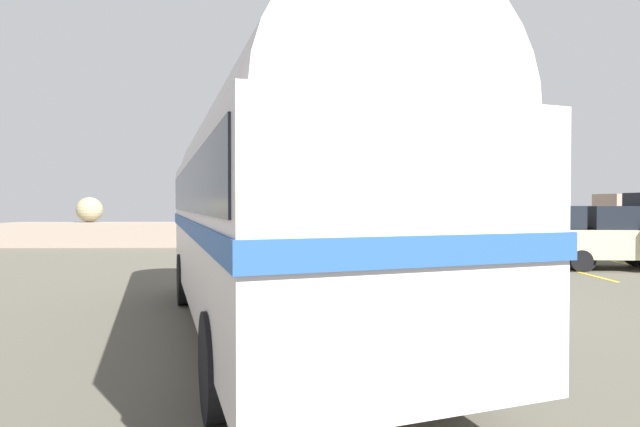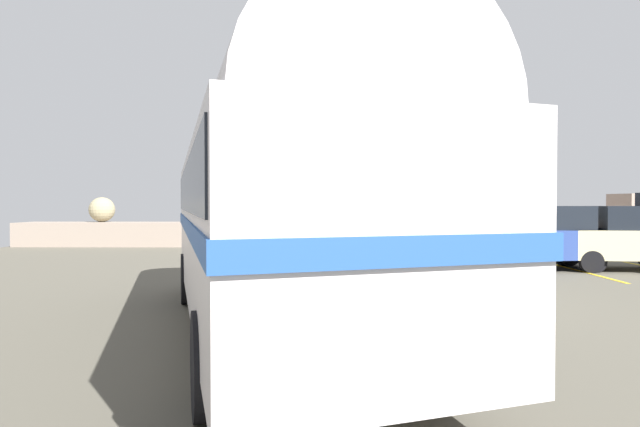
{
  "view_description": "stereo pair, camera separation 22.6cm",
  "coord_description": "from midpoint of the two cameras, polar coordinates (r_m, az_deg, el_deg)",
  "views": [
    {
      "loc": [
        -1.82,
        -10.31,
        1.92
      ],
      "look_at": [
        -1.69,
        -2.68,
        1.78
      ],
      "focal_mm": 27.04,
      "sensor_mm": 36.0,
      "label": 1
    },
    {
      "loc": [
        -1.59,
        -10.31,
        1.92
      ],
      "look_at": [
        -1.69,
        -2.68,
        1.78
      ],
      "focal_mm": 27.04,
      "sensor_mm": 36.0,
      "label": 2
    }
  ],
  "objects": [
    {
      "name": "breakwater",
      "position": [
        22.23,
        3.87,
        -2.2
      ],
      "size": [
        31.36,
        2.01,
        2.41
      ],
      "color": "gray",
      "rests_on": "ground"
    },
    {
      "name": "parking_lines",
      "position": [
        16.42,
        31.1,
        -5.73
      ],
      "size": [
        7.92,
        4.4,
        0.01
      ],
      "color": "gold",
      "rests_on": "ground"
    },
    {
      "name": "parked_car_nearest",
      "position": [
        15.59,
        23.2,
        -2.51
      ],
      "size": [
        4.25,
        2.11,
        1.86
      ],
      "rotation": [
        0.0,
        0.0,
        1.67
      ],
      "color": "black",
      "rests_on": "ground"
    },
    {
      "name": "lamp_post",
      "position": [
        18.1,
        6.68,
        7.79
      ],
      "size": [
        0.61,
        1.02,
        7.26
      ],
      "color": "#5B5B60",
      "rests_on": "ground"
    },
    {
      "name": "ground",
      "position": [
        10.62,
        8.41,
        -9.32
      ],
      "size": [
        32.0,
        26.0,
        0.02
      ],
      "color": "#565247"
    },
    {
      "name": "parked_car_middle",
      "position": [
        16.71,
        31.27,
        -2.34
      ],
      "size": [
        4.24,
        2.06,
        1.86
      ],
      "rotation": [
        0.0,
        0.0,
        1.48
      ],
      "color": "black",
      "rests_on": "ground"
    },
    {
      "name": "vintage_coach",
      "position": [
        7.1,
        -6.52,
        2.09
      ],
      "size": [
        4.93,
        8.9,
        3.7
      ],
      "rotation": [
        0.0,
        0.0,
        0.31
      ],
      "color": "black",
      "rests_on": "ground"
    }
  ]
}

